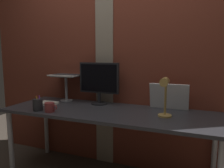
# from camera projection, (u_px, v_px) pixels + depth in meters

# --- Properties ---
(brick_wall_back) EXTENTS (3.46, 0.16, 2.52)m
(brick_wall_back) POSITION_uv_depth(u_px,v_px,m) (122.00, 56.00, 2.44)
(brick_wall_back) COLOR brown
(brick_wall_back) RESTS_ON ground_plane
(desk) EXTENTS (2.09, 0.70, 0.73)m
(desk) POSITION_uv_depth(u_px,v_px,m) (108.00, 117.00, 2.15)
(desk) COLOR #333338
(desk) RESTS_ON ground_plane
(monitor) EXTENTS (0.46, 0.18, 0.46)m
(monitor) POSITION_uv_depth(u_px,v_px,m) (99.00, 80.00, 2.38)
(monitor) COLOR black
(monitor) RESTS_ON desk
(laptop_stand) EXTENTS (0.28, 0.22, 0.30)m
(laptop_stand) POSITION_uv_depth(u_px,v_px,m) (66.00, 84.00, 2.55)
(laptop_stand) COLOR gray
(laptop_stand) RESTS_ON desk
(laptop) EXTENTS (0.34, 0.32, 0.20)m
(laptop) POSITION_uv_depth(u_px,v_px,m) (69.00, 71.00, 2.59)
(laptop) COLOR silver
(laptop) RESTS_ON laptop_stand
(whiteboard_panel) EXTENTS (0.38, 0.09, 0.26)m
(whiteboard_panel) POSITION_uv_depth(u_px,v_px,m) (169.00, 97.00, 2.16)
(whiteboard_panel) COLOR white
(whiteboard_panel) RESTS_ON desk
(desk_lamp) EXTENTS (0.12, 0.20, 0.36)m
(desk_lamp) POSITION_uv_depth(u_px,v_px,m) (165.00, 93.00, 1.86)
(desk_lamp) COLOR tan
(desk_lamp) RESTS_ON desk
(pen_cup) EXTENTS (0.09, 0.09, 0.15)m
(pen_cup) POSITION_uv_depth(u_px,v_px,m) (38.00, 105.00, 2.13)
(pen_cup) COLOR #262628
(pen_cup) RESTS_ON desk
(coffee_mug) EXTENTS (0.13, 0.09, 0.09)m
(coffee_mug) POSITION_uv_depth(u_px,v_px,m) (50.00, 107.00, 2.08)
(coffee_mug) COLOR maroon
(coffee_mug) RESTS_ON desk
(paper_clutter_stack) EXTENTS (0.21, 0.15, 0.02)m
(paper_clutter_stack) POSITION_uv_depth(u_px,v_px,m) (48.00, 103.00, 2.40)
(paper_clutter_stack) COLOR silver
(paper_clutter_stack) RESTS_ON desk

